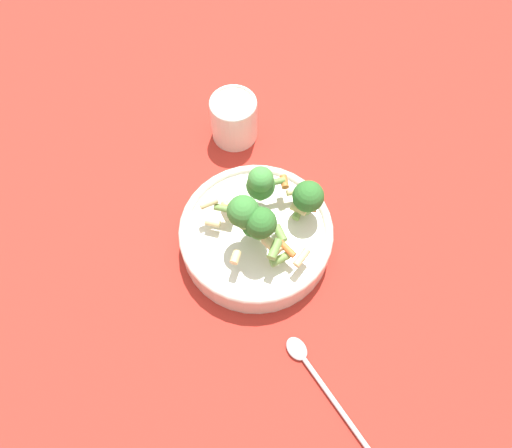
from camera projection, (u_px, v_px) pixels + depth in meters
name	position (u px, v px, depth m)	size (l,w,h in m)	color
ground_plane	(256.00, 243.00, 0.79)	(3.00, 3.00, 0.00)	#B72D23
bowl	(256.00, 235.00, 0.76)	(0.23, 0.23, 0.05)	silver
pasta_salad	(267.00, 206.00, 0.70)	(0.15, 0.18, 0.09)	#8CB766
cup	(234.00, 118.00, 0.85)	(0.08, 0.08, 0.08)	silver
spoon	(314.00, 373.00, 0.69)	(0.18, 0.08, 0.01)	silver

